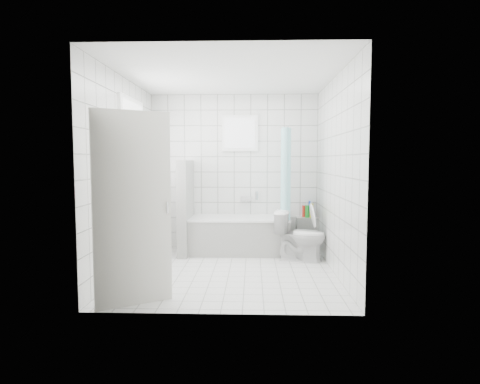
{
  "coord_description": "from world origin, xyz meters",
  "views": [
    {
      "loc": [
        0.32,
        -5.29,
        1.5
      ],
      "look_at": [
        0.13,
        0.35,
        1.05
      ],
      "focal_mm": 30.0,
      "sensor_mm": 36.0,
      "label": 1
    }
  ],
  "objects": [
    {
      "name": "ceiling",
      "position": [
        0.0,
        0.0,
        2.6
      ],
      "size": [
        3.0,
        3.0,
        0.0
      ],
      "primitive_type": "plane",
      "rotation": [
        3.14,
        0.0,
        0.0
      ],
      "color": "white",
      "rests_on": "ground"
    },
    {
      "name": "toilet",
      "position": [
        1.03,
        0.65,
        0.37
      ],
      "size": [
        0.81,
        0.59,
        0.75
      ],
      "primitive_type": "imported",
      "rotation": [
        0.0,
        0.0,
        1.31
      ],
      "color": "white",
      "rests_on": "ground"
    },
    {
      "name": "ledge_bottles",
      "position": [
        1.24,
        1.36,
        0.67
      ],
      "size": [
        0.17,
        0.18,
        0.27
      ],
      "color": "green",
      "rests_on": "tiled_ledge"
    },
    {
      "name": "shower_curtain",
      "position": [
        0.84,
        0.97,
        1.1
      ],
      "size": [
        0.14,
        0.48,
        1.78
      ],
      "primitive_type": null,
      "color": "#43C2C6",
      "rests_on": "curtain_rod"
    },
    {
      "name": "wall_right",
      "position": [
        1.4,
        0.0,
        1.3
      ],
      "size": [
        0.02,
        3.0,
        2.6
      ],
      "primitive_type": "cube",
      "color": "white",
      "rests_on": "ground"
    },
    {
      "name": "tiled_ledge",
      "position": [
        1.25,
        1.38,
        0.28
      ],
      "size": [
        0.4,
        0.24,
        0.55
      ],
      "primitive_type": "cube",
      "color": "white",
      "rests_on": "ground"
    },
    {
      "name": "door",
      "position": [
        -0.91,
        -1.27,
        1.0
      ],
      "size": [
        0.7,
        0.45,
        2.0
      ],
      "primitive_type": "cube",
      "rotation": [
        0.0,
        0.0,
        -1.03
      ],
      "color": "silver",
      "rests_on": "ground"
    },
    {
      "name": "partition_wall",
      "position": [
        -0.76,
        1.07,
        0.75
      ],
      "size": [
        0.15,
        0.85,
        1.5
      ],
      "primitive_type": "cube",
      "color": "white",
      "rests_on": "ground"
    },
    {
      "name": "window_back",
      "position": [
        0.1,
        1.46,
        1.95
      ],
      "size": [
        0.5,
        0.01,
        0.5
      ],
      "primitive_type": "cube",
      "color": "white",
      "rests_on": "wall_back"
    },
    {
      "name": "wall_back",
      "position": [
        0.0,
        1.5,
        1.3
      ],
      "size": [
        2.8,
        0.02,
        2.6
      ],
      "primitive_type": "cube",
      "color": "white",
      "rests_on": "ground"
    },
    {
      "name": "wall_left",
      "position": [
        -1.4,
        0.0,
        1.3
      ],
      "size": [
        0.02,
        3.0,
        2.6
      ],
      "primitive_type": "cube",
      "color": "white",
      "rests_on": "ground"
    },
    {
      "name": "wall_front",
      "position": [
        0.0,
        -1.5,
        1.3
      ],
      "size": [
        2.8,
        0.02,
        2.6
      ],
      "primitive_type": "cube",
      "color": "white",
      "rests_on": "ground"
    },
    {
      "name": "sill_bottles",
      "position": [
        -1.3,
        0.24,
        1.03
      ],
      "size": [
        0.2,
        0.8,
        0.32
      ],
      "color": "#BD5E8D",
      "rests_on": "window_sill"
    },
    {
      "name": "ground",
      "position": [
        0.0,
        0.0,
        0.0
      ],
      "size": [
        3.0,
        3.0,
        0.0
      ],
      "primitive_type": "plane",
      "color": "white",
      "rests_on": "ground"
    },
    {
      "name": "tub_faucet",
      "position": [
        0.2,
        1.46,
        0.85
      ],
      "size": [
        0.18,
        0.06,
        0.06
      ],
      "primitive_type": "cube",
      "color": "silver",
      "rests_on": "wall_back"
    },
    {
      "name": "curtain_rod",
      "position": [
        0.84,
        1.1,
        2.0
      ],
      "size": [
        0.02,
        0.8,
        0.02
      ],
      "primitive_type": "cylinder",
      "rotation": [
        1.57,
        0.0,
        0.0
      ],
      "color": "silver",
      "rests_on": "wall_back"
    },
    {
      "name": "window_left",
      "position": [
        -1.35,
        0.3,
        1.6
      ],
      "size": [
        0.01,
        0.9,
        1.4
      ],
      "primitive_type": "cube",
      "color": "white",
      "rests_on": "wall_left"
    },
    {
      "name": "window_sill",
      "position": [
        -1.31,
        0.3,
        0.86
      ],
      "size": [
        0.18,
        1.02,
        0.08
      ],
      "primitive_type": "cube",
      "color": "white",
      "rests_on": "wall_left"
    },
    {
      "name": "bathtub",
      "position": [
        0.1,
        1.12,
        0.29
      ],
      "size": [
        1.59,
        0.77,
        0.58
      ],
      "color": "white",
      "rests_on": "ground"
    }
  ]
}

